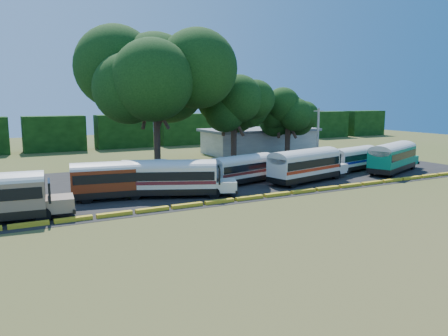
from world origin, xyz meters
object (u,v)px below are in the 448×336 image
bus_red (123,177)px  bus_cream_west (172,176)px  bus_teal (393,156)px  tree_west (156,75)px  bus_white_red (306,164)px

bus_red → bus_cream_west: 4.35m
bus_teal → tree_west: 30.33m
bus_white_red → tree_west: 21.01m
bus_white_red → bus_teal: bus_teal is taller
bus_cream_west → tree_west: 18.00m
bus_white_red → bus_teal: size_ratio=1.00×
bus_red → tree_west: bearing=67.7°
bus_white_red → tree_west: size_ratio=0.67×
tree_west → bus_teal: bearing=-30.7°
bus_red → bus_white_red: bus_white_red is taller
bus_cream_west → bus_white_red: bearing=23.3°
bus_red → bus_teal: bus_teal is taller
bus_red → bus_teal: 32.63m
bus_red → bus_white_red: (19.32, -1.54, 0.08)m
bus_red → bus_cream_west: (4.10, -1.45, -0.01)m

